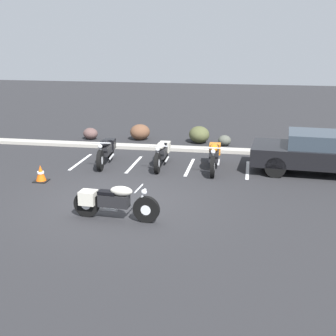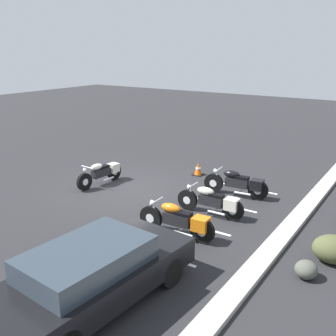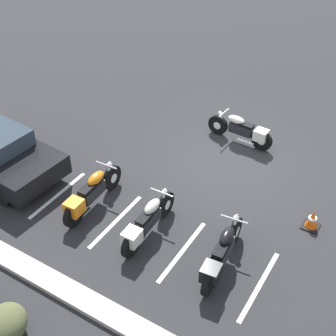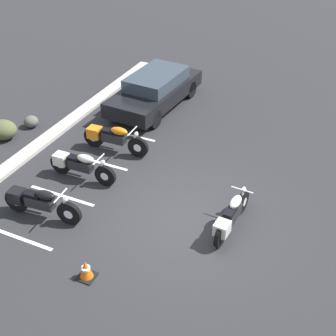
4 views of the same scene
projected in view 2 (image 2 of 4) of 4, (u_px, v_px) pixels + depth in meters
ground at (128, 188)px, 14.12m from camera, size 60.00×60.00×0.00m
motorcycle_cream_featured at (102, 173)px, 14.44m from camera, size 2.11×0.59×0.83m
parked_bike_0 at (239, 183)px, 13.21m from camera, size 0.64×2.24×0.88m
parked_bike_1 at (213, 201)px, 11.69m from camera, size 0.61×2.17×0.85m
parked_bike_2 at (180, 220)px, 10.37m from camera, size 0.64×2.27×0.89m
car_black at (92, 274)px, 7.55m from camera, size 4.42×2.10×1.29m
concrete_curb at (291, 226)px, 10.98m from camera, size 18.00×0.50×0.12m
landscape_rock_2 at (306, 270)px, 8.56m from camera, size 0.61×0.61×0.41m
landscape_rock_3 at (333, 249)px, 9.17m from camera, size 1.05×1.15×0.66m
traffic_cone at (198, 169)px, 15.53m from camera, size 0.40×0.40×0.50m
stall_line_0 at (249, 188)px, 14.09m from camera, size 0.10×2.10×0.00m
stall_line_1 at (226, 205)px, 12.59m from camera, size 0.10×2.10×0.00m
stall_line_2 at (197, 226)px, 11.10m from camera, size 0.10×2.10×0.00m
stall_line_3 at (159, 254)px, 9.61m from camera, size 0.10×2.10×0.00m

